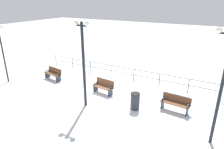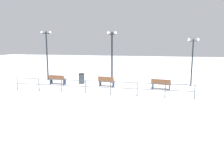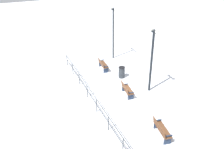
# 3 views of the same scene
# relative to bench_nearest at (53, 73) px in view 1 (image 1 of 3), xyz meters

# --- Properties ---
(ground_plane) EXTENTS (80.00, 80.00, 0.00)m
(ground_plane) POSITION_rel_bench_nearest_xyz_m (0.20, 4.56, -0.46)
(ground_plane) COLOR white
(ground_plane) RESTS_ON ground
(bench_nearest) EXTENTS (0.78, 1.61, 0.88)m
(bench_nearest) POSITION_rel_bench_nearest_xyz_m (0.00, 0.00, 0.00)
(bench_nearest) COLOR brown
(bench_nearest) RESTS_ON ground
(bench_second) EXTENTS (0.72, 1.47, 0.91)m
(bench_second) POSITION_rel_bench_nearest_xyz_m (0.17, 4.57, -0.00)
(bench_second) COLOR brown
(bench_second) RESTS_ON ground
(bench_third) EXTENTS (0.65, 1.60, 0.88)m
(bench_third) POSITION_rel_bench_nearest_xyz_m (0.13, 9.15, 0.01)
(bench_third) COLOR brown
(bench_third) RESTS_ON ground
(lamppost_near) EXTENTS (0.24, 0.97, 4.14)m
(lamppost_near) POSITION_rel_bench_nearest_xyz_m (2.02, -2.58, 2.39)
(lamppost_near) COLOR black
(lamppost_near) RESTS_ON ground
(lamppost_middle) EXTENTS (0.26, 0.94, 4.77)m
(lamppost_middle) POSITION_rel_bench_nearest_xyz_m (2.02, 4.49, 2.54)
(lamppost_middle) COLOR black
(lamppost_middle) RESTS_ON ground
(lamppost_far) EXTENTS (0.23, 1.13, 4.88)m
(lamppost_far) POSITION_rel_bench_nearest_xyz_m (2.02, 11.10, 2.62)
(lamppost_far) COLOR black
(lamppost_far) RESTS_ON ground
(waterfront_railing) EXTENTS (0.05, 13.50, 1.00)m
(waterfront_railing) POSITION_rel_bench_nearest_xyz_m (-2.52, 4.56, 0.21)
(waterfront_railing) COLOR #383D42
(waterfront_railing) RESTS_ON ground
(trash_bin) EXTENTS (0.53, 0.53, 0.95)m
(trash_bin) POSITION_rel_bench_nearest_xyz_m (1.01, 7.14, 0.01)
(trash_bin) COLOR #2D3338
(trash_bin) RESTS_ON ground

